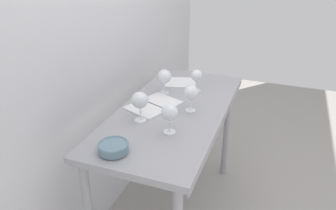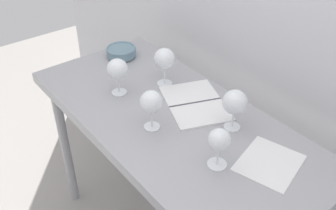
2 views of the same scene
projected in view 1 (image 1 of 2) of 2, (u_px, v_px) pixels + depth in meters
back_wall at (100, 40)px, 2.09m from camera, size 3.80×0.04×2.60m
steel_counter at (173, 123)px, 2.15m from camera, size 1.40×0.65×0.90m
wine_glass_near_left at (170, 113)px, 1.79m from camera, size 0.09×0.09×0.17m
wine_glass_near_right at (196, 76)px, 2.32m from camera, size 0.08×0.08×0.16m
wine_glass_far_left at (140, 101)px, 1.91m from camera, size 0.10×0.10×0.18m
wine_glass_near_center at (191, 93)px, 2.03m from camera, size 0.09×0.09×0.17m
wine_glass_far_right at (164, 77)px, 2.28m from camera, size 0.10×0.10×0.17m
open_notebook at (154, 105)px, 2.14m from camera, size 0.40×0.35×0.01m
tasting_sheet_upper at (181, 82)px, 2.51m from camera, size 0.25×0.27×0.00m
tasting_bowl at (113, 147)px, 1.65m from camera, size 0.16×0.16×0.05m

